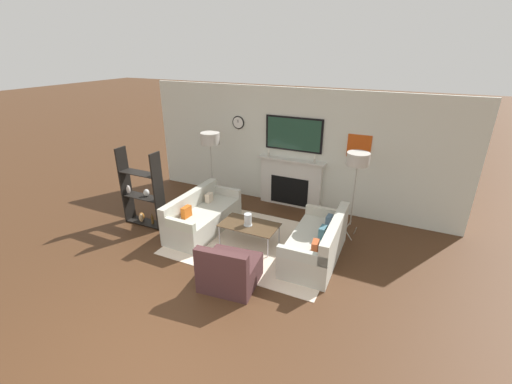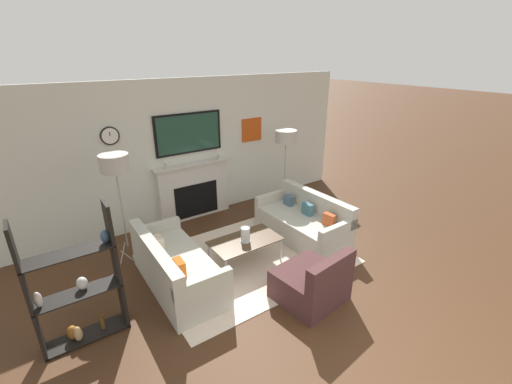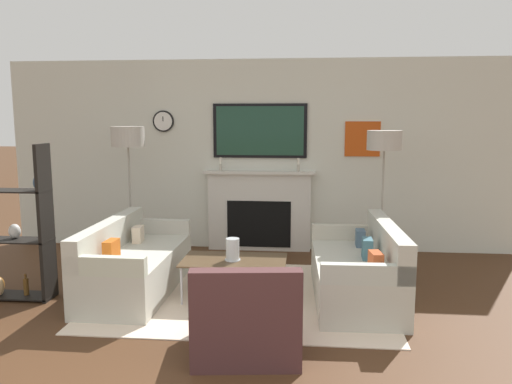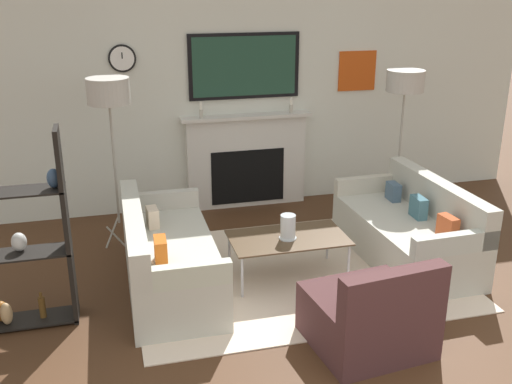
{
  "view_description": "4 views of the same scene",
  "coord_description": "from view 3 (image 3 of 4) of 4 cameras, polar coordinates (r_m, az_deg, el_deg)",
  "views": [
    {
      "loc": [
        2.47,
        -2.14,
        3.51
      ],
      "look_at": [
        -0.09,
        3.22,
        0.97
      ],
      "focal_mm": 24.0,
      "sensor_mm": 36.0,
      "label": 1
    },
    {
      "loc": [
        -2.57,
        -0.98,
        3.13
      ],
      "look_at": [
        0.32,
        3.2,
        1.03
      ],
      "focal_mm": 24.0,
      "sensor_mm": 36.0,
      "label": 2
    },
    {
      "loc": [
        0.62,
        -2.09,
        1.88
      ],
      "look_at": [
        0.08,
        3.57,
        1.04
      ],
      "focal_mm": 35.0,
      "sensor_mm": 36.0,
      "label": 3
    },
    {
      "loc": [
        -1.65,
        -1.92,
        2.69
      ],
      "look_at": [
        -0.3,
        3.28,
        0.76
      ],
      "focal_mm": 42.0,
      "sensor_mm": 36.0,
      "label": 4
    }
  ],
  "objects": [
    {
      "name": "fireplace_wall",
      "position": [
        7.14,
        0.48,
        3.24
      ],
      "size": [
        7.32,
        0.28,
        2.7
      ],
      "color": "silver",
      "rests_on": "ground_plane"
    },
    {
      "name": "area_rug",
      "position": [
        5.46,
        -1.43,
        -11.66
      ],
      "size": [
        3.03,
        2.31,
        0.01
      ],
      "color": "beige",
      "rests_on": "ground_plane"
    },
    {
      "name": "couch_left",
      "position": [
        5.64,
        -13.82,
        -8.21
      ],
      "size": [
        0.79,
        1.79,
        0.78
      ],
      "color": "#BAB9AA",
      "rests_on": "ground_plane"
    },
    {
      "name": "couch_right",
      "position": [
        5.37,
        11.68,
        -8.99
      ],
      "size": [
        0.87,
        1.75,
        0.8
      ],
      "color": "#BAB9AA",
      "rests_on": "ground_plane"
    },
    {
      "name": "armchair",
      "position": [
        4.13,
        -1.16,
        -14.63
      ],
      "size": [
        0.92,
        0.88,
        0.78
      ],
      "color": "#472929",
      "rests_on": "ground_plane"
    },
    {
      "name": "coffee_table",
      "position": [
        5.27,
        -2.5,
        -7.97
      ],
      "size": [
        1.08,
        0.61,
        0.42
      ],
      "color": "#4C3823",
      "rests_on": "ground_plane"
    },
    {
      "name": "hurricane_candle",
      "position": [
        5.21,
        -2.69,
        -6.71
      ],
      "size": [
        0.16,
        0.16,
        0.23
      ],
      "color": "silver",
      "rests_on": "coffee_table"
    },
    {
      "name": "floor_lamp_left",
      "position": [
        6.5,
        -14.43,
        5.92
      ],
      "size": [
        0.41,
        0.41,
        1.79
      ],
      "color": "#9E998E",
      "rests_on": "ground_plane"
    },
    {
      "name": "floor_lamp_right",
      "position": [
        6.19,
        14.46,
        5.49
      ],
      "size": [
        0.42,
        0.42,
        1.74
      ],
      "color": "#9E998E",
      "rests_on": "ground_plane"
    },
    {
      "name": "shelf_unit",
      "position": [
        5.81,
        -26.66,
        -4.07
      ],
      "size": [
        0.92,
        0.28,
        1.63
      ],
      "color": "black",
      "rests_on": "ground_plane"
    }
  ]
}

